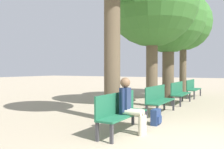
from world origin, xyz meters
name	(u,v)px	position (x,y,z in m)	size (l,w,h in m)	color
bench_row_0	(120,110)	(-2.16, 0.25, 0.52)	(0.42, 1.85, 0.91)	#1E6042
bench_row_1	(158,98)	(-2.16, 3.02, 0.52)	(0.42, 1.85, 0.91)	#1E6042
bench_row_2	(179,91)	(-2.16, 5.79, 0.52)	(0.42, 1.85, 0.91)	#1E6042
bench_row_3	(192,87)	(-2.16, 8.56, 0.52)	(0.42, 1.85, 0.91)	#1E6042
tree_row_1	(152,1)	(-2.96, 4.60, 4.16)	(3.65, 3.65, 6.02)	brown
tree_row_2	(168,17)	(-2.96, 6.86, 3.95)	(3.49, 3.49, 5.75)	brown
tree_row_3	(183,23)	(-2.96, 9.90, 4.17)	(3.27, 3.27, 5.84)	brown
person_seated	(130,104)	(-1.93, 0.28, 0.67)	(0.61, 0.34, 1.28)	beige
backpack	(156,117)	(-1.68, 1.40, 0.20)	(0.21, 0.37, 0.41)	navy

